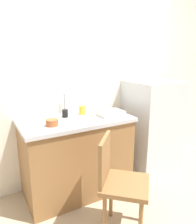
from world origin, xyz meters
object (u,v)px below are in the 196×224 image
at_px(dish_tray, 111,113).
at_px(cup_black, 65,113).
at_px(refrigerator, 151,126).
at_px(cup_yellow, 82,110).
at_px(terracotta_bowl, 52,123).
at_px(chair, 118,181).

relative_size(dish_tray, cup_black, 3.26).
distance_m(refrigerator, cup_yellow, 1.03).
relative_size(dish_tray, terracotta_bowl, 2.25).
distance_m(dish_tray, cup_black, 0.51).
bearing_deg(chair, terracotta_bowl, 74.77).
distance_m(dish_tray, cup_yellow, 0.33).
distance_m(refrigerator, dish_tray, 0.78).
bearing_deg(chair, refrigerator, -11.95).
distance_m(chair, cup_black, 0.94).
distance_m(cup_yellow, cup_black, 0.21).
height_order(dish_tray, cup_black, cup_black).
relative_size(terracotta_bowl, cup_black, 1.44).
distance_m(refrigerator, terracotta_bowl, 1.44).
relative_size(refrigerator, chair, 1.38).
distance_m(dish_tray, terracotta_bowl, 0.69).
xyz_separation_m(chair, terracotta_bowl, (-0.38, 0.60, 0.42)).
relative_size(dish_tray, cup_yellow, 2.86).
xyz_separation_m(chair, cup_yellow, (0.05, 0.83, 0.44)).
relative_size(chair, terracotta_bowl, 7.17).
bearing_deg(refrigerator, dish_tray, -172.74).
distance_m(chair, dish_tray, 0.82).
bearing_deg(terracotta_bowl, dish_tray, 2.31).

